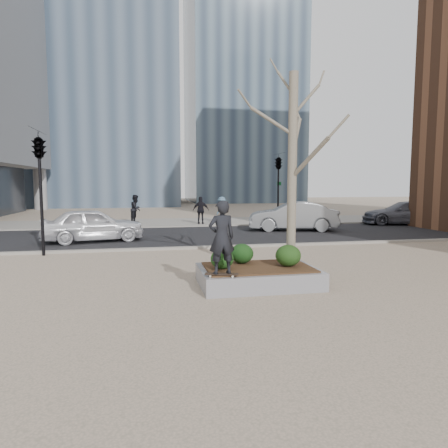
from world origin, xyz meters
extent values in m
plane|color=tan|center=(0.00, 0.00, 0.00)|extent=(120.00, 120.00, 0.00)
cube|color=black|center=(0.00, 10.00, 0.01)|extent=(60.00, 8.00, 0.02)
cube|color=gray|center=(0.00, 17.00, 0.01)|extent=(60.00, 6.00, 0.02)
cube|color=gray|center=(1.00, 0.00, 0.23)|extent=(3.00, 2.00, 0.45)
cube|color=#382314|center=(1.00, 0.00, 0.47)|extent=(2.70, 1.70, 0.04)
ellipsoid|color=#143811|center=(0.04, -0.09, 0.74)|extent=(0.58, 0.58, 0.49)
ellipsoid|color=black|center=(0.69, 0.48, 0.75)|extent=(0.62, 0.62, 0.53)
ellipsoid|color=black|center=(1.77, -0.11, 0.77)|extent=(0.66, 0.66, 0.56)
imported|color=black|center=(-0.10, -0.77, 1.38)|extent=(0.66, 0.47, 1.71)
imported|color=white|center=(-4.15, 8.80, 0.77)|extent=(4.67, 2.60, 1.50)
imported|color=gray|center=(6.15, 11.03, 0.82)|extent=(5.09, 2.77, 1.59)
imported|color=#53545F|center=(14.22, 12.71, 0.75)|extent=(5.42, 3.51, 1.46)
imported|color=black|center=(-2.45, 17.04, 0.95)|extent=(1.01, 1.11, 1.85)
imported|color=#476781|center=(3.15, 16.26, 0.88)|extent=(1.21, 1.25, 1.71)
imported|color=black|center=(1.65, 15.50, 0.90)|extent=(1.09, 0.62, 1.76)
cube|color=slate|center=(-6.00, 42.00, 22.50)|extent=(16.00, 16.00, 45.00)
cube|color=slate|center=(12.00, 48.00, 27.50)|extent=(15.00, 15.00, 55.00)
camera|label=1|loc=(-1.81, -9.76, 2.63)|focal=32.00mm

